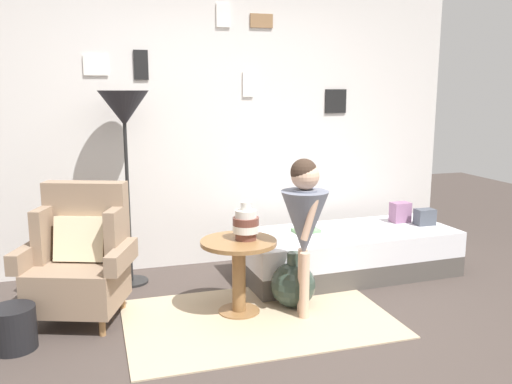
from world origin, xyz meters
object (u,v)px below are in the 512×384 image
at_px(person_child, 304,217).
at_px(daybed, 347,252).
at_px(side_table, 239,261).
at_px(demijohn_near, 293,284).
at_px(armchair, 80,259).
at_px(book_on_daybed, 306,230).
at_px(vase_striped, 246,224).
at_px(floor_lamp, 124,116).
at_px(magazine_basket, 14,328).

bearing_deg(person_child, daybed, 45.50).
relative_size(side_table, demijohn_near, 1.31).
xyz_separation_m(armchair, book_on_daybed, (1.88, 0.34, -0.02)).
distance_m(armchair, vase_striped, 1.21).
relative_size(armchair, daybed, 0.50).
xyz_separation_m(floor_lamp, book_on_daybed, (1.49, -0.27, -1.00)).
relative_size(floor_lamp, person_child, 1.40).
distance_m(floor_lamp, demijohn_near, 1.90).
xyz_separation_m(vase_striped, demijohn_near, (0.37, -0.01, -0.50)).
height_order(daybed, magazine_basket, daybed).
bearing_deg(daybed, armchair, -172.99).
bearing_deg(book_on_daybed, demijohn_near, -119.94).
bearing_deg(magazine_basket, armchair, 43.09).
distance_m(person_child, magazine_basket, 2.04).
relative_size(daybed, magazine_basket, 6.89).
bearing_deg(side_table, person_child, -23.98).
xyz_separation_m(person_child, demijohn_near, (-0.01, 0.19, -0.57)).
xyz_separation_m(book_on_daybed, demijohn_near, (-0.35, -0.61, -0.24)).
height_order(vase_striped, book_on_daybed, vase_striped).
distance_m(daybed, demijohn_near, 0.91).
distance_m(armchair, book_on_daybed, 1.91).
bearing_deg(demijohn_near, book_on_daybed, 60.06).
bearing_deg(armchair, book_on_daybed, 10.36).
bearing_deg(armchair, side_table, -13.55).
bearing_deg(book_on_daybed, magazine_basket, -162.27).
bearing_deg(side_table, daybed, 25.20).
height_order(floor_lamp, person_child, floor_lamp).
bearing_deg(daybed, magazine_basket, -165.97).
bearing_deg(magazine_basket, daybed, 14.03).
distance_m(armchair, magazine_basket, 0.64).
distance_m(side_table, vase_striped, 0.28).
bearing_deg(person_child, vase_striped, 151.77).
distance_m(vase_striped, person_child, 0.43).
distance_m(vase_striped, book_on_daybed, 0.97).
distance_m(daybed, vase_striped, 1.31).
distance_m(floor_lamp, person_child, 1.71).
distance_m(demijohn_near, magazine_basket, 1.95).
relative_size(person_child, book_on_daybed, 5.27).
height_order(armchair, demijohn_near, armchair).
relative_size(armchair, side_table, 1.74).
bearing_deg(daybed, book_on_daybed, 169.98).
xyz_separation_m(floor_lamp, demijohn_near, (1.14, -0.89, -1.24)).
xyz_separation_m(armchair, demijohn_near, (1.52, -0.27, -0.26)).
bearing_deg(daybed, demijohn_near, -143.15).
relative_size(floor_lamp, magazine_basket, 5.79).
xyz_separation_m(book_on_daybed, magazine_basket, (-2.29, -0.73, -0.28)).
height_order(vase_striped, demijohn_near, vase_striped).
xyz_separation_m(person_child, book_on_daybed, (0.35, 0.80, -0.33)).
bearing_deg(armchair, demijohn_near, -9.99).
xyz_separation_m(side_table, magazine_basket, (-1.52, -0.12, -0.26)).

